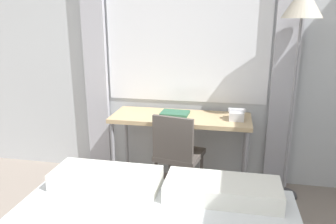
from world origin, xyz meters
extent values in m
cube|color=silver|center=(0.00, 3.05, 1.35)|extent=(5.13, 0.05, 2.70)
cube|color=white|center=(0.13, 3.02, 1.60)|extent=(1.64, 0.01, 1.50)
cube|color=#B2B2BC|center=(-0.83, 2.98, 1.30)|extent=(0.24, 0.06, 2.60)
cube|color=#B2B2BC|center=(1.09, 2.98, 1.30)|extent=(0.24, 0.06, 2.60)
cube|color=tan|center=(0.13, 2.72, 0.75)|extent=(1.34, 0.50, 0.04)
cylinder|color=gray|center=(-0.50, 2.51, 0.37)|extent=(0.04, 0.04, 0.73)
cylinder|color=gray|center=(0.76, 2.51, 0.37)|extent=(0.04, 0.04, 0.73)
cylinder|color=gray|center=(-0.50, 2.93, 0.37)|extent=(0.04, 0.04, 0.73)
cylinder|color=gray|center=(0.76, 2.93, 0.37)|extent=(0.04, 0.04, 0.73)
cube|color=#59514C|center=(0.15, 2.57, 0.43)|extent=(0.47, 0.47, 0.05)
cube|color=#59514C|center=(0.11, 2.39, 0.66)|extent=(0.38, 0.11, 0.40)
cylinder|color=#59514C|center=(-0.06, 2.44, 0.20)|extent=(0.03, 0.03, 0.41)
cylinder|color=#59514C|center=(0.28, 2.37, 0.20)|extent=(0.03, 0.03, 0.41)
cylinder|color=#59514C|center=(0.01, 2.77, 0.20)|extent=(0.03, 0.03, 0.41)
cylinder|color=#59514C|center=(0.35, 2.70, 0.20)|extent=(0.03, 0.03, 0.41)
cube|color=silver|center=(-0.23, 1.68, 0.60)|extent=(0.75, 0.32, 0.12)
cube|color=silver|center=(0.57, 1.68, 0.60)|extent=(0.75, 0.32, 0.12)
cylinder|color=#4C4C51|center=(1.14, 2.75, 0.01)|extent=(0.27, 0.27, 0.03)
cylinder|color=gray|center=(1.14, 2.75, 0.86)|extent=(0.02, 0.02, 1.65)
cone|color=beige|center=(1.14, 2.75, 1.82)|extent=(0.34, 0.34, 0.27)
cube|color=silver|center=(0.66, 2.70, 0.81)|extent=(0.14, 0.16, 0.08)
cube|color=silver|center=(0.66, 2.70, 0.87)|extent=(0.16, 0.06, 0.02)
cube|color=#33664C|center=(0.06, 2.76, 0.79)|extent=(0.28, 0.21, 0.02)
cube|color=white|center=(0.06, 2.76, 0.79)|extent=(0.26, 0.20, 0.01)
camera|label=1|loc=(0.59, -0.28, 1.69)|focal=35.00mm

